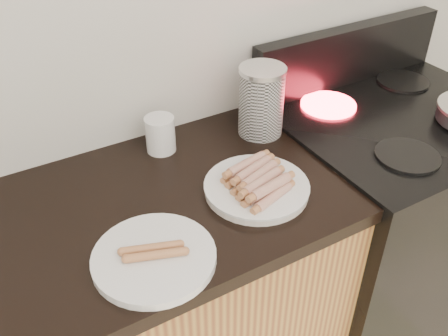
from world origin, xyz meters
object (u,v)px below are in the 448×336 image
stove (378,222)px  main_plate (256,189)px  side_plate (154,258)px  canister (261,101)px  mug (160,134)px

stove → main_plate: 0.76m
stove → side_plate: (-0.94, -0.17, 0.45)m
stove → canister: (-0.44, 0.16, 0.55)m
main_plate → canister: canister is taller
stove → side_plate: size_ratio=3.34×
stove → main_plate: bearing=-173.0°
stove → canister: size_ratio=4.30×
stove → side_plate: 1.05m
canister → mug: bearing=168.3°
canister → mug: canister is taller
stove → main_plate: size_ratio=3.40×
stove → mug: (-0.74, 0.23, 0.50)m
canister → side_plate: bearing=-146.4°
stove → mug: bearing=163.0°
mug → canister: bearing=-11.7°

